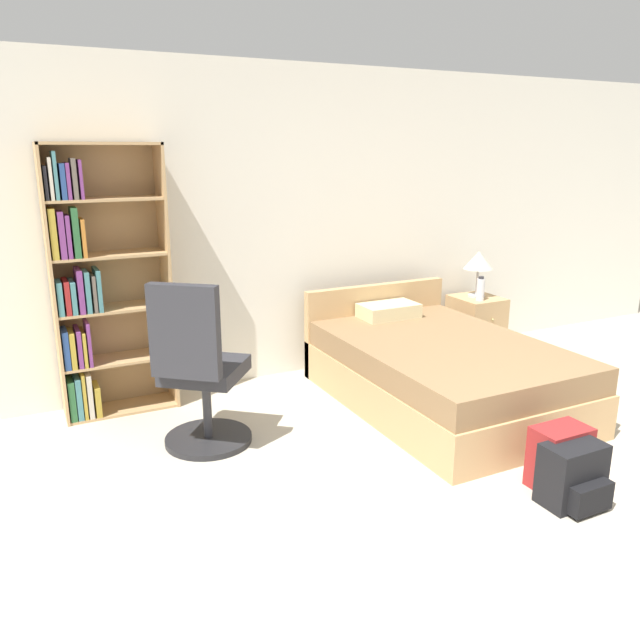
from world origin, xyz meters
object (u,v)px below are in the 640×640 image
at_px(bookshelf, 95,287).
at_px(water_bottle, 480,289).
at_px(bed, 437,370).
at_px(nightstand, 475,325).
at_px(table_lamp, 479,262).
at_px(backpack_red, 561,460).
at_px(backpack_black, 574,476).
at_px(office_chair, 199,375).

relative_size(bookshelf, water_bottle, 8.67).
relative_size(bed, nightstand, 3.70).
distance_m(table_lamp, backpack_red, 2.64).
bearing_deg(bookshelf, nightstand, -2.00).
distance_m(bed, backpack_black, 1.55).
height_order(table_lamp, water_bottle, table_lamp).
xyz_separation_m(office_chair, water_bottle, (2.88, 0.68, 0.15)).
relative_size(bed, backpack_red, 5.53).
bearing_deg(table_lamp, bed, -141.63).
xyz_separation_m(bookshelf, backpack_red, (2.22, -2.33, -0.79)).
bearing_deg(water_bottle, office_chair, -166.72).
xyz_separation_m(bed, office_chair, (-1.87, 0.04, 0.25)).
height_order(bookshelf, water_bottle, bookshelf).
distance_m(nightstand, water_bottle, 0.41).
bearing_deg(backpack_black, nightstand, 61.57).
bearing_deg(backpack_red, nightstand, 61.30).
relative_size(bookshelf, bed, 0.96).
xyz_separation_m(nightstand, table_lamp, (0.00, 0.02, 0.62)).
distance_m(backpack_red, backpack_black, 0.17).
height_order(bookshelf, table_lamp, bookshelf).
bearing_deg(backpack_black, backpack_red, 65.46).
bearing_deg(table_lamp, nightstand, -90.90).
height_order(nightstand, table_lamp, table_lamp).
bearing_deg(table_lamp, bookshelf, 178.32).
height_order(water_bottle, backpack_black, water_bottle).
bearing_deg(backpack_red, bed, 84.48).
relative_size(bookshelf, backpack_red, 5.29).
xyz_separation_m(bookshelf, office_chair, (0.48, -0.91, -0.45)).
bearing_deg(nightstand, water_bottle, -121.17).
bearing_deg(table_lamp, water_bottle, -117.46).
relative_size(office_chair, backpack_red, 3.09).
bearing_deg(office_chair, nightstand, 15.02).
relative_size(bed, backpack_black, 5.83).
height_order(bed, backpack_black, bed).
xyz_separation_m(bookshelf, bed, (2.36, -0.95, -0.70)).
relative_size(office_chair, water_bottle, 5.07).
relative_size(water_bottle, backpack_black, 0.64).
bearing_deg(water_bottle, backpack_red, -118.56).
bearing_deg(office_chair, water_bottle, 13.28).
distance_m(bookshelf, table_lamp, 3.43).
relative_size(bed, water_bottle, 9.07).
distance_m(nightstand, backpack_red, 2.52).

